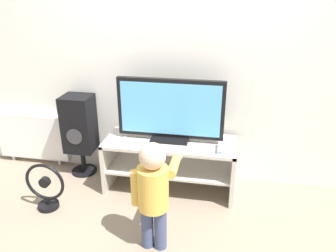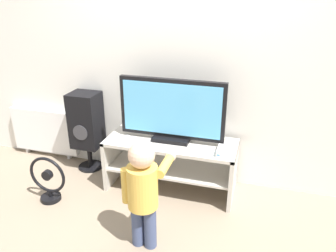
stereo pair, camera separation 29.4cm
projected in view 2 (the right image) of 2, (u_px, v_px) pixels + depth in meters
ground_plane at (164, 202)px, 3.09m from camera, size 16.00×16.00×0.00m
wall_back at (181, 52)px, 3.08m from camera, size 10.00×0.06×2.60m
tv_stand at (171, 157)px, 3.17m from camera, size 1.25×0.49×0.52m
television at (172, 111)px, 3.01m from camera, size 0.99×0.20×0.60m
game_console at (220, 150)px, 2.87m from camera, size 0.04×0.18×0.05m
remote_primary at (124, 138)px, 3.14m from camera, size 0.08×0.13×0.03m
child at (143, 187)px, 2.38m from camera, size 0.34×0.50×0.89m
speaker_tower at (86, 122)px, 3.47m from camera, size 0.30×0.28×0.87m
floor_fan at (48, 181)px, 3.04m from camera, size 0.37×0.19×0.46m
radiator at (45, 131)px, 3.83m from camera, size 0.83×0.08×0.58m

